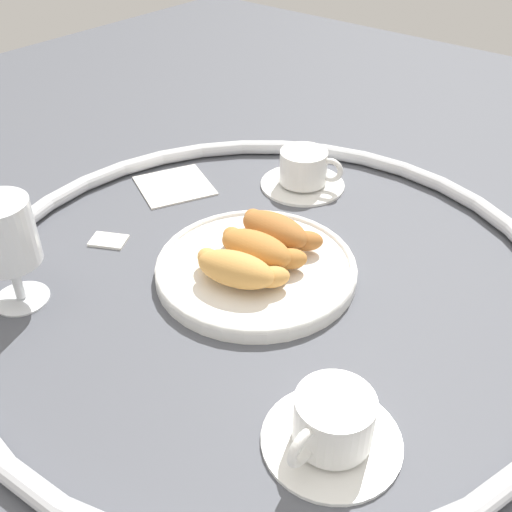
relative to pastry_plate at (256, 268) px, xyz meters
The scene contains 11 objects.
ground_plane 0.02m from the pastry_plate, 17.93° to the right, with size 2.20×2.20×0.00m, color #4C4F56.
table_chrome_rim 0.02m from the pastry_plate, 17.93° to the right, with size 0.76×0.76×0.02m, color silver.
pastry_plate is the anchor object (origin of this frame).
croissant_large 0.06m from the pastry_plate, 80.25° to the right, with size 0.13×0.09×0.04m.
croissant_small 0.03m from the pastry_plate, 97.56° to the left, with size 0.14×0.07×0.04m.
croissant_extra 0.06m from the pastry_plate, 99.67° to the left, with size 0.14×0.07×0.04m.
coffee_cup_near 0.25m from the pastry_plate, 111.51° to the left, with size 0.14×0.14×0.06m.
coffee_cup_far 0.27m from the pastry_plate, 35.26° to the right, with size 0.14×0.14×0.06m.
juice_glass_left 0.31m from the pastry_plate, 130.53° to the right, with size 0.08×0.08×0.14m.
sugar_packet 0.22m from the pastry_plate, 160.30° to the right, with size 0.05×0.03×0.01m, color white.
folded_napkin 0.27m from the pastry_plate, 159.23° to the left, with size 0.11×0.11×0.01m, color silver.
Camera 1 is at (0.38, -0.48, 0.49)m, focal length 42.39 mm.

